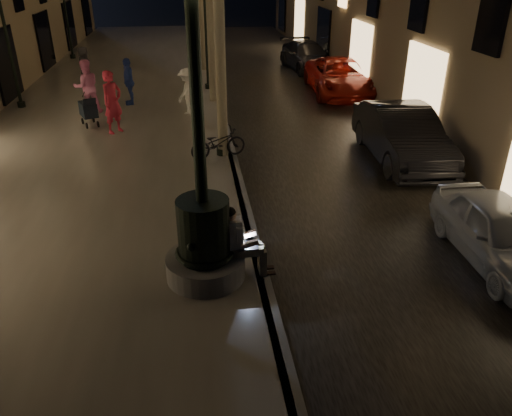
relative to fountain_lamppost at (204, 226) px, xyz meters
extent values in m
plane|color=black|center=(1.00, 13.00, -1.21)|extent=(120.00, 120.00, 0.00)
cube|color=black|center=(4.00, 13.00, -1.20)|extent=(6.00, 45.00, 0.02)
cube|color=#656159|center=(-3.00, 13.00, -1.11)|extent=(8.00, 45.00, 0.20)
cube|color=#59595B|center=(1.00, 13.00, -1.11)|extent=(0.25, 45.00, 0.20)
cylinder|color=#59595B|center=(0.00, 0.00, -0.81)|extent=(1.40, 1.40, 0.40)
cylinder|color=black|center=(0.00, 0.00, -0.06)|extent=(0.90, 0.90, 1.10)
torus|color=black|center=(0.00, 0.00, -0.51)|extent=(1.04, 1.04, 0.10)
torus|color=black|center=(0.00, 0.00, 0.34)|extent=(0.89, 0.89, 0.09)
cylinder|color=black|center=(0.00, 0.00, 2.09)|extent=(0.20, 0.20, 3.20)
cube|color=tan|center=(0.55, 0.00, -0.52)|extent=(0.36, 0.24, 0.18)
cube|color=white|center=(0.49, 0.00, -0.18)|extent=(0.45, 0.26, 0.57)
sphere|color=tan|center=(0.46, 0.00, 0.19)|extent=(0.21, 0.21, 0.21)
sphere|color=black|center=(0.45, 0.00, 0.23)|extent=(0.21, 0.21, 0.21)
cube|color=tan|center=(0.79, -0.09, -0.52)|extent=(0.46, 0.13, 0.14)
cube|color=tan|center=(0.79, 0.09, -0.52)|extent=(0.46, 0.13, 0.14)
cube|color=tan|center=(1.01, -0.09, -0.77)|extent=(0.13, 0.12, 0.49)
cube|color=tan|center=(1.01, 0.09, -0.77)|extent=(0.13, 0.12, 0.49)
cube|color=black|center=(1.11, -0.09, -1.00)|extent=(0.26, 0.10, 0.03)
cube|color=black|center=(1.11, 0.09, -1.00)|extent=(0.26, 0.10, 0.03)
cube|color=black|center=(0.81, 0.00, -0.44)|extent=(0.24, 0.33, 0.02)
cube|color=black|center=(0.65, 0.00, -0.33)|extent=(0.09, 0.33, 0.21)
cube|color=#AED4F9|center=(0.66, 0.00, -0.33)|extent=(0.06, 0.30, 0.18)
cylinder|color=#6B604C|center=(0.75, 6.00, 1.49)|extent=(0.28, 0.28, 5.00)
cylinder|color=#6B604C|center=(0.80, 12.00, 1.54)|extent=(0.28, 0.28, 5.10)
cylinder|color=#6B604C|center=(0.70, 18.00, 1.44)|extent=(0.28, 0.28, 4.90)
cylinder|color=#6B604C|center=(0.78, 24.00, 1.59)|extent=(0.28, 0.28, 5.20)
cylinder|color=black|center=(0.70, 6.00, -0.91)|extent=(0.28, 0.28, 0.20)
cylinder|color=black|center=(0.70, 6.00, 1.19)|extent=(0.12, 0.12, 4.40)
cylinder|color=black|center=(0.70, 14.00, -0.91)|extent=(0.28, 0.28, 0.20)
cylinder|color=black|center=(0.70, 14.00, 1.19)|extent=(0.12, 0.12, 4.40)
cylinder|color=black|center=(0.70, 22.00, -0.91)|extent=(0.28, 0.28, 0.20)
cylinder|color=black|center=(0.70, 22.00, 1.19)|extent=(0.12, 0.12, 4.40)
cylinder|color=black|center=(0.70, 30.00, -0.91)|extent=(0.28, 0.28, 0.20)
cylinder|color=black|center=(0.70, 30.00, 1.19)|extent=(0.12, 0.12, 4.40)
cylinder|color=black|center=(-6.40, 12.00, -0.91)|extent=(0.28, 0.28, 0.20)
cylinder|color=black|center=(-6.40, 12.00, 1.19)|extent=(0.12, 0.12, 4.40)
cylinder|color=black|center=(-6.40, 22.00, -0.91)|extent=(0.28, 0.28, 0.20)
cylinder|color=black|center=(-6.40, 22.00, 1.19)|extent=(0.12, 0.12, 4.40)
cube|color=black|center=(-3.46, 9.31, -0.46)|extent=(0.71, 0.87, 0.45)
cube|color=black|center=(-3.33, 8.98, -0.15)|extent=(0.44, 0.32, 0.30)
cylinder|color=black|center=(-3.52, 8.96, -0.91)|extent=(0.12, 0.20, 0.20)
cylinder|color=black|center=(-3.18, 9.10, -0.91)|extent=(0.12, 0.20, 0.20)
cylinder|color=black|center=(-3.75, 9.52, -0.91)|extent=(0.12, 0.20, 0.20)
cylinder|color=black|center=(-3.41, 9.66, -0.91)|extent=(0.12, 0.20, 0.20)
cylinder|color=black|center=(-3.62, 9.68, -0.05)|extent=(0.20, 0.43, 0.28)
imported|color=#A0A4A8|center=(5.59, 0.10, -0.60)|extent=(1.52, 3.61, 1.22)
imported|color=black|center=(5.78, 5.42, -0.44)|extent=(1.82, 4.73, 1.54)
imported|color=maroon|center=(6.20, 13.12, -0.49)|extent=(2.73, 5.31, 1.43)
imported|color=#2C2B30|center=(5.95, 18.17, -0.53)|extent=(2.37, 4.87, 1.37)
imported|color=#BB253C|center=(-2.53, 8.48, -0.03)|extent=(0.83, 0.85, 1.96)
imported|color=pink|center=(-3.72, 10.90, -0.07)|extent=(1.09, 0.97, 1.88)
imported|color=white|center=(-0.20, 10.35, -0.22)|extent=(1.03, 1.19, 1.59)
imported|color=#294097|center=(-2.36, 11.91, -0.15)|extent=(0.54, 1.05, 1.72)
imported|color=#2E2E32|center=(-4.58, 15.52, -0.21)|extent=(0.62, 0.85, 1.60)
imported|color=black|center=(0.60, 5.82, -0.59)|extent=(1.70, 1.00, 0.84)
camera|label=1|loc=(-0.09, -7.43, 4.10)|focal=35.00mm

